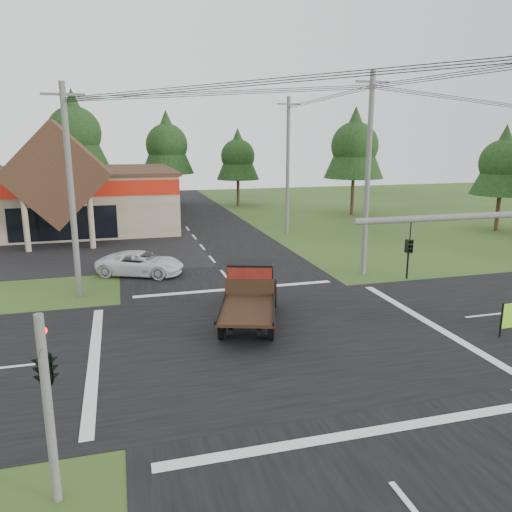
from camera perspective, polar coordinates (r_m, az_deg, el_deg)
name	(u,v)px	position (r m, az deg, el deg)	size (l,w,h in m)	color
ground	(275,339)	(20.45, 2.24, -9.41)	(120.00, 120.00, 0.00)	#274A1A
road_ns	(275,338)	(20.44, 2.24, -9.39)	(12.00, 120.00, 0.02)	black
road_ew	(275,338)	(20.44, 2.24, -9.38)	(120.00, 12.00, 0.02)	black
cvs_building	(0,199)	(48.82, -27.22, 5.84)	(30.40, 18.20, 9.19)	gray
traffic_signal_corner	(44,351)	(11.63, -23.12, -9.91)	(0.53, 2.48, 4.40)	#595651
utility_pole_nw	(71,191)	(26.17, -20.39, 6.99)	(2.00, 0.30, 10.50)	#595651
utility_pole_ne	(368,174)	(29.45, 12.66, 9.09)	(2.00, 0.30, 11.50)	#595651
utility_pole_n	(288,165)	(42.32, 3.65, 10.37)	(2.00, 0.30, 11.20)	#595651
tree_row_c	(74,130)	(59.11, -20.08, 13.33)	(7.28, 7.28, 13.13)	#332316
tree_row_d	(167,143)	(60.23, -10.17, 12.62)	(6.16, 6.16, 11.11)	#332316
tree_row_e	(238,155)	(59.60, -2.09, 11.52)	(5.04, 5.04, 9.09)	#332316
tree_side_ne	(355,143)	(53.52, 11.22, 12.51)	(6.16, 6.16, 11.11)	#332316
tree_side_e_near	(503,161)	(48.02, 26.43, 9.73)	(5.04, 5.04, 9.09)	#332316
antique_flatbed_truck	(249,296)	(21.61, -0.82, -4.57)	(2.30, 6.02, 2.52)	#61120D
white_pickup	(141,263)	(30.19, -13.04, -0.83)	(2.31, 5.02, 1.39)	silver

